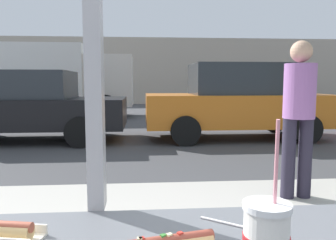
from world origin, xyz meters
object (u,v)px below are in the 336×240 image
at_px(parked_car_orange, 237,101).
at_px(parked_car_black, 23,105).
at_px(box_truck, 48,78).
at_px(pedestrian, 299,109).

bearing_deg(parked_car_orange, parked_car_black, -180.00).
bearing_deg(box_truck, parked_car_black, -80.76).
relative_size(box_truck, pedestrian, 3.83).
bearing_deg(pedestrian, parked_car_orange, 81.91).
bearing_deg(parked_car_black, pedestrian, -46.22).
bearing_deg(parked_car_orange, box_truck, 137.17).
relative_size(parked_car_black, parked_car_orange, 1.06).
bearing_deg(pedestrian, parked_car_black, 133.78).
relative_size(parked_car_orange, pedestrian, 2.62).
distance_m(parked_car_orange, box_truck, 7.98).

